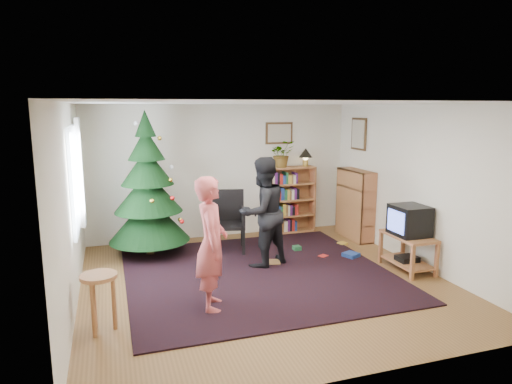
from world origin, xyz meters
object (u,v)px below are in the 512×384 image
object	(u,v)px
stool	(99,287)
person_standing	(211,244)
bookshelf_right	(355,203)
table_lamp	(306,154)
christmas_tree	(148,196)
crt_tv	(409,220)
potted_plant	(282,154)
bookshelf_back	(291,199)
picture_back	(279,133)
picture_right	(359,134)
tv_stand	(408,249)
person_by_chair	(263,212)
armchair	(226,218)

from	to	relation	value
stool	person_standing	world-z (taller)	person_standing
bookshelf_right	table_lamp	bearing A→B (deg)	40.87
person_standing	table_lamp	xyz separation A→B (m)	(2.56, 2.98, 0.72)
christmas_tree	person_standing	distance (m)	2.41
crt_tv	potted_plant	world-z (taller)	potted_plant
bookshelf_back	stool	bearing A→B (deg)	-138.19
picture_back	crt_tv	world-z (taller)	picture_back
bookshelf_back	picture_right	bearing A→B (deg)	-27.85
bookshelf_back	tv_stand	distance (m)	2.74
picture_back	person_by_chair	distance (m)	2.35
table_lamp	armchair	bearing A→B (deg)	-157.50
picture_right	potted_plant	size ratio (longest dim) A/B	1.16
stool	person_by_chair	world-z (taller)	person_by_chair
stool	table_lamp	xyz separation A→B (m)	(3.86, 3.18, 1.03)
picture_back	potted_plant	world-z (taller)	picture_back
christmas_tree	bookshelf_back	world-z (taller)	christmas_tree
person_by_chair	potted_plant	bearing A→B (deg)	-141.73
armchair	person_by_chair	xyz separation A→B (m)	(0.34, -0.96, 0.29)
bookshelf_right	armchair	bearing A→B (deg)	89.11
christmas_tree	bookshelf_right	world-z (taller)	christmas_tree
bookshelf_back	crt_tv	size ratio (longest dim) A/B	2.51
stool	table_lamp	bearing A→B (deg)	39.51
picture_right	tv_stand	distance (m)	2.58
picture_back	bookshelf_back	size ratio (longest dim) A/B	0.42
armchair	table_lamp	bearing A→B (deg)	35.99
person_by_chair	table_lamp	world-z (taller)	person_by_chair
tv_stand	person_standing	world-z (taller)	person_standing
crt_tv	person_standing	distance (m)	3.14
tv_stand	table_lamp	world-z (taller)	table_lamp
christmas_tree	person_by_chair	distance (m)	1.95
armchair	potted_plant	distance (m)	1.81
picture_back	crt_tv	size ratio (longest dim) A/B	1.06
picture_right	stool	bearing A→B (deg)	-150.99
bookshelf_back	tv_stand	bearing A→B (deg)	-71.51
picture_back	table_lamp	distance (m)	0.67
picture_back	stool	bearing A→B (deg)	-135.28
bookshelf_back	crt_tv	xyz separation A→B (m)	(0.86, -2.58, 0.11)
tv_stand	potted_plant	xyz separation A→B (m)	(-1.06, 2.58, 1.24)
armchair	table_lamp	distance (m)	2.19
stool	person_standing	distance (m)	1.35
armchair	crt_tv	bearing A→B (deg)	-24.19
picture_back	armchair	xyz separation A→B (m)	(-1.30, -0.88, -1.39)
picture_right	stool	xyz separation A→B (m)	(-4.68, -2.59, -1.44)
picture_right	crt_tv	world-z (taller)	picture_right
tv_stand	armchair	distance (m)	3.00
picture_back	crt_tv	xyz separation A→B (m)	(1.07, -2.71, -1.17)
potted_plant	picture_right	bearing A→B (deg)	-24.14
crt_tv	christmas_tree	bearing A→B (deg)	152.02
bookshelf_right	tv_stand	world-z (taller)	bookshelf_right
bookshelf_right	person_by_chair	distance (m)	2.35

